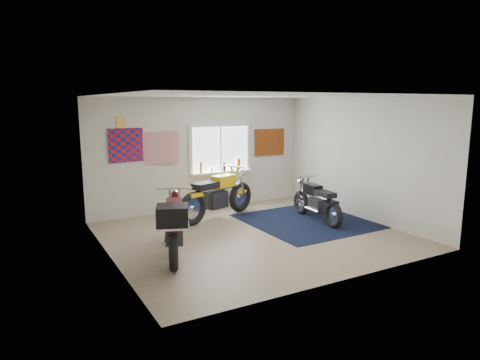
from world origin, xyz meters
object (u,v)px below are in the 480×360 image
navy_rug (307,221)px  yellow_triumph (218,196)px  black_chrome_bike (317,203)px  maroon_tourer (174,226)px

navy_rug → yellow_triumph: 2.06m
yellow_triumph → black_chrome_bike: 2.20m
yellow_triumph → maroon_tourer: (-1.75, -1.94, 0.06)m
navy_rug → black_chrome_bike: (0.21, -0.06, 0.40)m
navy_rug → maroon_tourer: (-3.35, -0.74, 0.55)m
yellow_triumph → maroon_tourer: 2.62m
black_chrome_bike → navy_rug: bearing=80.0°
navy_rug → black_chrome_bike: 0.46m
yellow_triumph → black_chrome_bike: (1.81, -1.26, -0.09)m
yellow_triumph → black_chrome_bike: size_ratio=1.19×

